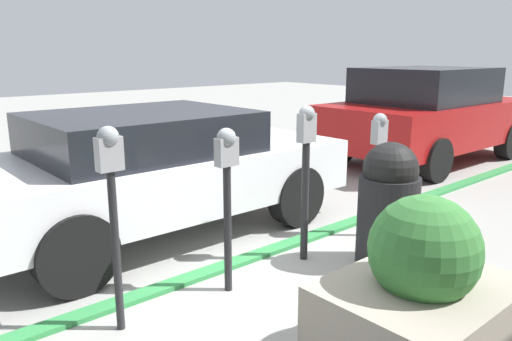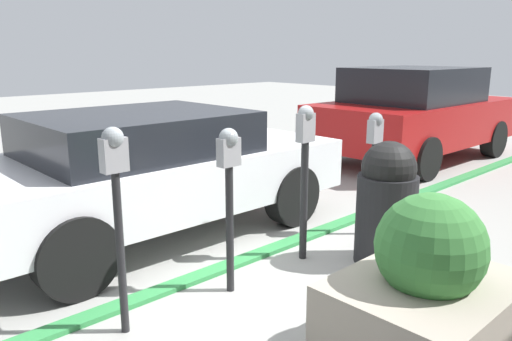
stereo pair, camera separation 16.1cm
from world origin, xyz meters
TOP-DOWN VIEW (x-y plane):
  - ground_plane at (0.00, 0.00)m, footprint 40.00×40.00m
  - curb_strip at (0.00, 0.08)m, footprint 24.50×0.16m
  - parking_meter_nearest at (-1.40, -0.24)m, footprint 0.17×0.14m
  - parking_meter_second at (-0.47, -0.27)m, footprint 0.18×0.15m
  - parking_meter_middle at (0.46, -0.23)m, footprint 0.17×0.14m
  - parking_meter_fourth at (1.47, -0.30)m, footprint 0.17×0.14m
  - planter_box at (-0.11, -1.78)m, footprint 1.21×0.95m
  - parked_car_middle at (-0.21, 1.34)m, footprint 4.04×1.95m
  - parked_car_rear at (5.23, 1.37)m, footprint 4.12×2.04m
  - trash_bin at (0.95, -0.80)m, footprint 0.54×0.54m

SIDE VIEW (x-z plane):
  - ground_plane at x=0.00m, z-range 0.00..0.00m
  - curb_strip at x=0.00m, z-range 0.00..0.04m
  - planter_box at x=-0.11m, z-range -0.11..0.95m
  - trash_bin at x=0.95m, z-range 0.00..1.14m
  - parked_car_middle at x=-0.21m, z-range 0.06..1.37m
  - parked_car_rear at x=5.23m, z-range 0.02..1.66m
  - parking_meter_second at x=-0.47m, z-range 0.29..1.63m
  - parking_meter_fourth at x=1.47m, z-range 0.31..1.62m
  - parking_meter_middle at x=0.46m, z-range 0.25..1.69m
  - parking_meter_nearest at x=-1.40m, z-range 0.32..1.76m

